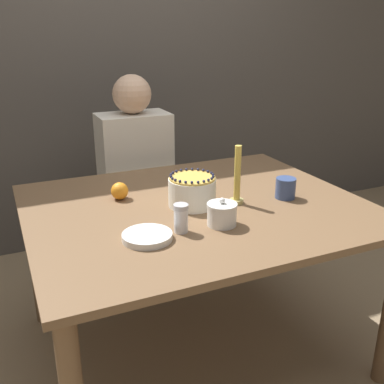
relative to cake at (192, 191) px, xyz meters
name	(u,v)px	position (x,y,z in m)	size (l,w,h in m)	color
ground_plane	(196,346)	(0.02, 0.00, -0.80)	(12.00, 12.00, 0.00)	#8C7556
wall_behind	(108,52)	(0.02, 1.40, 0.50)	(8.00, 0.05, 2.60)	#4C4742
dining_table	(197,225)	(0.02, 0.00, -0.16)	(1.41, 1.17, 0.74)	brown
cake	(192,191)	(0.00, 0.00, 0.00)	(0.20, 0.20, 0.14)	white
sugar_bowl	(223,214)	(0.02, -0.23, -0.02)	(0.12, 0.12, 0.11)	white
sugar_shaker	(181,218)	(-0.15, -0.23, -0.01)	(0.06, 0.06, 0.11)	white
plate_stack	(147,236)	(-0.28, -0.24, -0.05)	(0.18, 0.18, 0.02)	white
candle	(237,181)	(0.18, -0.06, 0.04)	(0.06, 0.06, 0.26)	tan
cup	(286,188)	(0.41, -0.09, -0.02)	(0.09, 0.09, 0.09)	#384C7F
orange_fruit_0	(120,191)	(-0.26, 0.20, -0.03)	(0.08, 0.08, 0.08)	orange
orange_fruit_1	(201,179)	(0.14, 0.20, -0.03)	(0.07, 0.07, 0.07)	orange
person_man_blue_shirt	(136,193)	(-0.01, 0.78, -0.27)	(0.40, 0.34, 1.22)	#2D2D38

